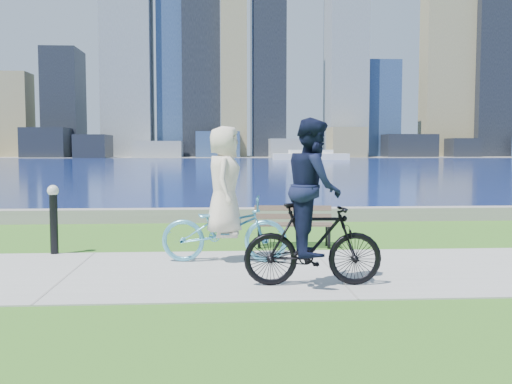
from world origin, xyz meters
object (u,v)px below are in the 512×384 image
(park_bench, at_px, (293,222))
(cyclist_woman, at_px, (224,212))
(bollard_lamp, at_px, (54,215))
(cyclist_man, at_px, (313,216))

(park_bench, relative_size, cyclist_woman, 0.69)
(park_bench, relative_size, bollard_lamp, 1.24)
(cyclist_woman, bearing_deg, bollard_lamp, 78.33)
(park_bench, bearing_deg, cyclist_man, -88.41)
(bollard_lamp, bearing_deg, cyclist_woman, -16.80)
(bollard_lamp, height_order, cyclist_woman, cyclist_woman)
(cyclist_man, bearing_deg, cyclist_woman, 36.43)
(bollard_lamp, xyz_separation_m, cyclist_man, (4.25, -2.67, 0.26))
(bollard_lamp, relative_size, cyclist_woman, 0.56)
(park_bench, bearing_deg, cyclist_woman, -127.45)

